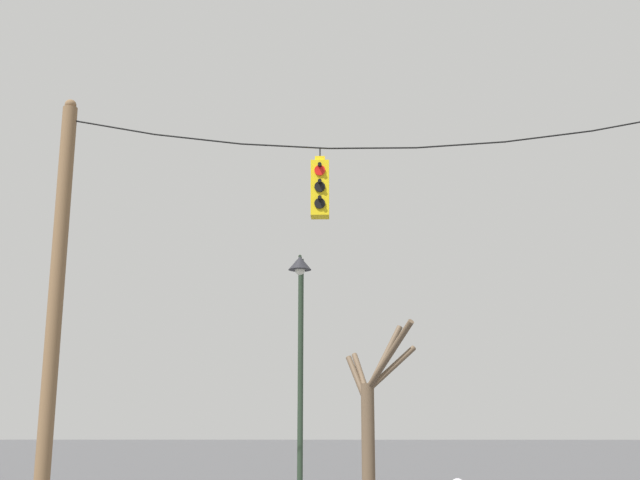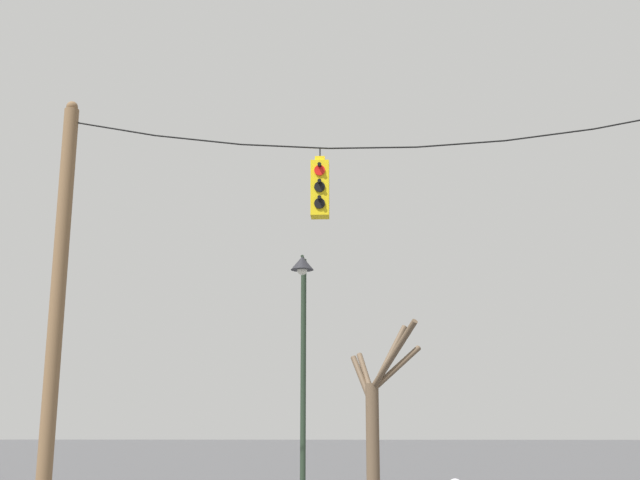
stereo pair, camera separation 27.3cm
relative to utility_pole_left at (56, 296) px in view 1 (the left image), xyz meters
The scene contains 5 objects.
utility_pole_left is the anchor object (origin of this frame).
span_wire 6.54m from the utility_pole_left, ahead, with size 11.62×0.03×0.65m.
traffic_light_over_intersection 5.22m from the utility_pole_left, ahead, with size 0.34×0.46×1.35m.
street_lamp 5.18m from the utility_pole_left, 33.27° to the left, with size 0.50×0.85×5.14m.
bare_tree 8.58m from the utility_pole_left, 44.41° to the left, with size 1.87×2.59×4.06m.
Camera 1 is at (-0.67, -14.55, 1.46)m, focal length 45.00 mm.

